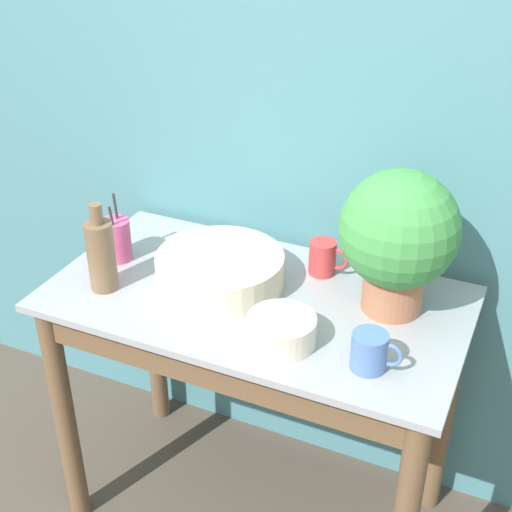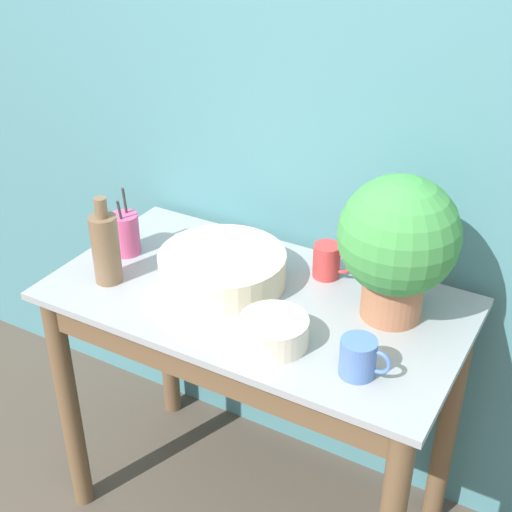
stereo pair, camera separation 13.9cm
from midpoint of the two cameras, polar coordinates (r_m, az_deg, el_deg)
wall_back at (r=1.96m, az=7.22°, el=11.68°), size 6.00×0.05×2.40m
counter_table at (r=1.94m, az=1.75°, el=-8.11°), size 1.08×0.59×0.80m
potted_plant at (r=1.72m, az=13.61°, el=1.13°), size 0.29×0.29×0.37m
bowl_wash_large at (r=1.88m, az=-0.60°, el=-1.03°), size 0.34×0.34×0.09m
bottle_tall at (r=1.89m, az=-9.89°, el=0.66°), size 0.07×0.07×0.24m
mug_blue at (r=1.60m, az=10.76°, el=-8.06°), size 0.12×0.08×0.09m
mug_red at (r=1.92m, az=7.82°, el=-0.43°), size 0.11×0.07×0.10m
bowl_small_cream at (r=1.67m, az=3.84°, el=-6.10°), size 0.16×0.16×0.07m
utensil_cup at (r=2.04m, az=-8.51°, el=1.75°), size 0.08×0.08×0.20m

